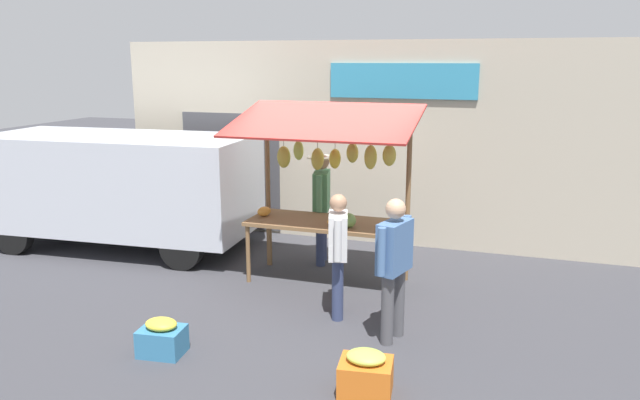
{
  "coord_description": "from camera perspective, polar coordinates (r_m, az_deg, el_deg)",
  "views": [
    {
      "loc": [
        -2.58,
        7.98,
        3.1
      ],
      "look_at": [
        0.0,
        0.3,
        1.25
      ],
      "focal_mm": 34.84,
      "sensor_mm": 36.0,
      "label": 1
    }
  ],
  "objects": [
    {
      "name": "parked_van",
      "position": [
        10.88,
        -18.57,
        1.71
      ],
      "size": [
        4.51,
        2.14,
        1.88
      ],
      "rotation": [
        0.0,
        0.0,
        0.07
      ],
      "color": "silver",
      "rests_on": "ground"
    },
    {
      "name": "market_stall",
      "position": [
        8.58,
        0.74,
        2.47
      ],
      "size": [
        2.5,
        1.46,
        2.5
      ],
      "color": "brown",
      "rests_on": "ground"
    },
    {
      "name": "ground_plane",
      "position": [
        8.94,
        0.62,
        -7.42
      ],
      "size": [
        40.0,
        40.0,
        0.0
      ],
      "primitive_type": "plane",
      "color": "#38383D"
    },
    {
      "name": "produce_crate_near",
      "position": [
        7.0,
        -14.32,
        -12.17
      ],
      "size": [
        0.5,
        0.41,
        0.4
      ],
      "color": "teal",
      "rests_on": "ground"
    },
    {
      "name": "produce_crate_side",
      "position": [
        6.1,
        4.22,
        -15.62
      ],
      "size": [
        0.55,
        0.47,
        0.43
      ],
      "color": "#D1661E",
      "rests_on": "ground"
    },
    {
      "name": "shopper_with_ponytail",
      "position": [
        6.89,
        6.84,
        -5.48
      ],
      "size": [
        0.34,
        0.68,
        1.63
      ],
      "rotation": [
        0.0,
        0.0,
        -1.83
      ],
      "color": "#4C4C51",
      "rests_on": "ground"
    },
    {
      "name": "shopper_in_grey_tee",
      "position": [
        7.51,
        1.67,
        -4.39
      ],
      "size": [
        0.34,
        0.65,
        1.54
      ],
      "rotation": [
        0.0,
        0.0,
        -1.29
      ],
      "color": "navy",
      "rests_on": "ground"
    },
    {
      "name": "street_backdrop",
      "position": [
        10.6,
        4.09,
        5.24
      ],
      "size": [
        9.0,
        0.3,
        3.4
      ],
      "color": "#B2A893",
      "rests_on": "ground"
    },
    {
      "name": "vendor_with_sunhat",
      "position": [
        9.44,
        0.14,
        0.09
      ],
      "size": [
        0.44,
        0.71,
        1.7
      ],
      "rotation": [
        0.0,
        0.0,
        1.79
      ],
      "color": "navy",
      "rests_on": "ground"
    }
  ]
}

